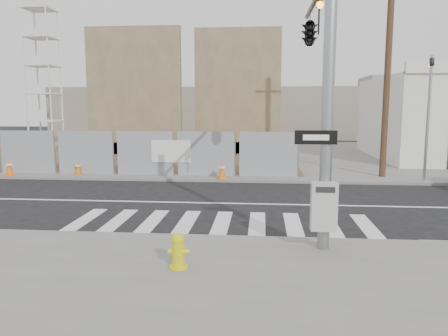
# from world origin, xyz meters

# --- Properties ---
(ground) EXTENTS (100.00, 100.00, 0.00)m
(ground) POSITION_xyz_m (0.00, 0.00, 0.00)
(ground) COLOR black
(ground) RESTS_ON ground
(sidewalk_far) EXTENTS (50.00, 20.00, 0.12)m
(sidewalk_far) POSITION_xyz_m (0.00, 14.00, 0.06)
(sidewalk_far) COLOR slate
(sidewalk_far) RESTS_ON ground
(signal_pole) EXTENTS (0.96, 5.87, 7.00)m
(signal_pole) POSITION_xyz_m (2.49, -2.05, 4.78)
(signal_pole) COLOR gray
(signal_pole) RESTS_ON sidewalk_near
(far_signal_pole) EXTENTS (0.16, 0.20, 5.60)m
(far_signal_pole) POSITION_xyz_m (8.00, 4.60, 3.48)
(far_signal_pole) COLOR gray
(far_signal_pole) RESTS_ON sidewalk_far
(chain_link_fence) EXTENTS (24.60, 0.04, 2.00)m
(chain_link_fence) POSITION_xyz_m (-10.00, 5.00, 1.12)
(chain_link_fence) COLOR gray
(chain_link_fence) RESTS_ON sidewalk_far
(concrete_wall_left) EXTENTS (6.00, 1.30, 8.00)m
(concrete_wall_left) POSITION_xyz_m (-7.00, 13.08, 3.38)
(concrete_wall_left) COLOR brown
(concrete_wall_left) RESTS_ON sidewalk_far
(concrete_wall_right) EXTENTS (5.50, 1.30, 8.00)m
(concrete_wall_right) POSITION_xyz_m (-0.50, 14.08, 3.38)
(concrete_wall_right) COLOR brown
(concrete_wall_right) RESTS_ON sidewalk_far
(crane_tower) EXTENTS (2.60, 2.60, 18.15)m
(crane_tower) POSITION_xyz_m (-15.00, 17.00, 9.02)
(crane_tower) COLOR slate
(crane_tower) RESTS_ON sidewalk_far
(utility_pole_right) EXTENTS (1.60, 0.28, 10.00)m
(utility_pole_right) POSITION_xyz_m (6.50, 5.50, 5.20)
(utility_pole_right) COLOR #4C3423
(utility_pole_right) RESTS_ON sidewalk_far
(fire_hydrant) EXTENTS (0.48, 0.48, 0.71)m
(fire_hydrant) POSITION_xyz_m (-0.51, -6.26, 0.47)
(fire_hydrant) COLOR #D1C40B
(fire_hydrant) RESTS_ON sidewalk_near
(traffic_cone_b) EXTENTS (0.41, 0.41, 0.78)m
(traffic_cone_b) POSITION_xyz_m (-10.29, 4.22, 0.50)
(traffic_cone_b) COLOR orange
(traffic_cone_b) RESTS_ON sidewalk_far
(traffic_cone_c) EXTENTS (0.35, 0.35, 0.63)m
(traffic_cone_c) POSITION_xyz_m (-7.35, 4.87, 0.43)
(traffic_cone_c) COLOR #D5600B
(traffic_cone_c) RESTS_ON sidewalk_far
(traffic_cone_d) EXTENTS (0.52, 0.52, 0.79)m
(traffic_cone_d) POSITION_xyz_m (-0.62, 4.22, 0.50)
(traffic_cone_d) COLOR orange
(traffic_cone_d) RESTS_ON sidewalk_far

